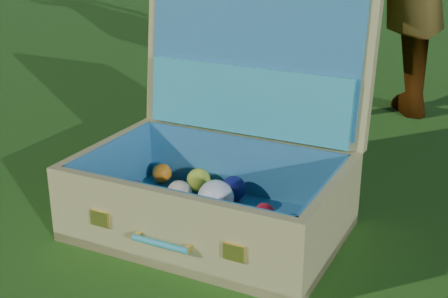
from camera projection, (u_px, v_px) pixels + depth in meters
ground at (232, 198)px, 1.76m from camera, size 60.00×60.00×0.00m
stray_ball at (77, 172)px, 1.86m from camera, size 0.06×0.06×0.06m
suitcase at (223, 155)px, 1.58m from camera, size 0.66×0.56×0.62m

